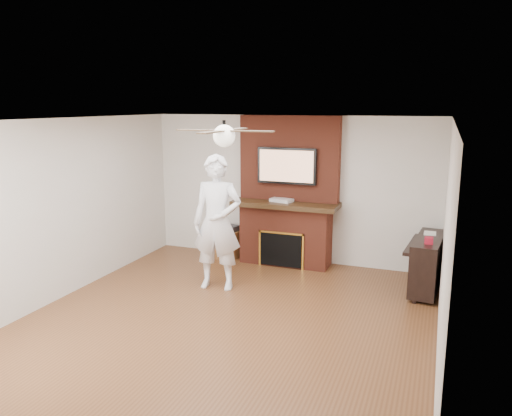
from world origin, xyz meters
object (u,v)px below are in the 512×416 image
at_px(side_table, 226,242).
at_px(piano, 427,262).
at_px(person, 217,223).
at_px(fireplace, 287,206).

distance_m(side_table, piano, 3.44).
xyz_separation_m(person, piano, (2.90, 0.96, -0.56)).
relative_size(side_table, piano, 0.48).
height_order(person, piano, person).
distance_m(person, piano, 3.11).
bearing_deg(person, piano, 8.97).
relative_size(fireplace, piano, 2.00).
xyz_separation_m(person, side_table, (-0.50, 1.44, -0.73)).
bearing_deg(person, fireplace, 59.01).
height_order(person, side_table, person).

